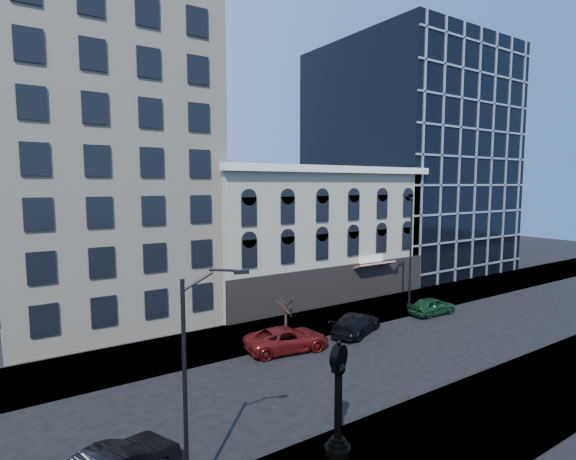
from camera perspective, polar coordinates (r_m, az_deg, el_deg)
ground at (r=26.23m, az=1.29°, el=-18.70°), size 160.00×160.00×0.00m
sidewalk_far at (r=32.61m, az=-7.04°, el=-13.61°), size 160.00×6.00×0.12m
sidewalk_near at (r=20.94m, az=15.37°, el=-25.53°), size 160.00×6.00×0.12m
cream_tower at (r=40.05m, az=-23.16°, el=17.53°), size 15.90×15.40×42.50m
victorian_row at (r=44.05m, az=2.22°, el=-0.55°), size 22.60×11.19×12.50m
glass_office at (r=61.12m, az=14.90°, el=8.55°), size 20.00×20.15×28.00m
street_clock at (r=19.22m, az=6.39°, el=-20.96°), size 1.06×1.06×4.68m
street_lamp_near at (r=15.15m, az=-10.82°, el=-11.82°), size 2.06×0.87×8.22m
street_lamp_far at (r=38.86m, az=15.08°, el=1.15°), size 2.49×1.31×10.25m
bare_tree_far at (r=32.60m, az=-0.28°, el=-9.15°), size 1.82×1.82×3.12m
car_far_a at (r=30.28m, az=-0.12°, el=-13.68°), size 5.94×3.45×1.56m
car_far_b at (r=33.88m, az=8.63°, el=-11.62°), size 5.69×4.08×1.53m
car_far_c at (r=39.95m, az=17.83°, el=-9.17°), size 4.40×1.88×1.48m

